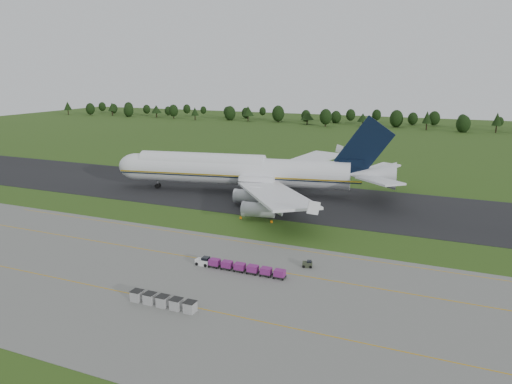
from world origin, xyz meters
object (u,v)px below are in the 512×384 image
at_px(utility_cart, 307,264).
at_px(baggage_train, 238,267).
at_px(aircraft, 243,170).
at_px(uld_row, 163,301).
at_px(edge_markers, 256,220).

bearing_deg(utility_cart, baggage_train, -147.87).
bearing_deg(aircraft, baggage_train, -66.01).
relative_size(baggage_train, uld_row, 1.55).
distance_m(aircraft, utility_cart, 59.17).
height_order(aircraft, utility_cart, aircraft).
relative_size(baggage_train, utility_cart, 8.75).
bearing_deg(uld_row, edge_markers, 95.85).
bearing_deg(utility_cart, uld_row, -122.99).
bearing_deg(aircraft, edge_markers, -59.09).
height_order(aircraft, baggage_train, aircraft).
xyz_separation_m(aircraft, edge_markers, (14.72, -24.59, -6.43)).
distance_m(utility_cart, uld_row, 28.36).
relative_size(aircraft, edge_markers, 9.79).
bearing_deg(edge_markers, baggage_train, -72.40).
distance_m(aircraft, baggage_train, 59.57).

